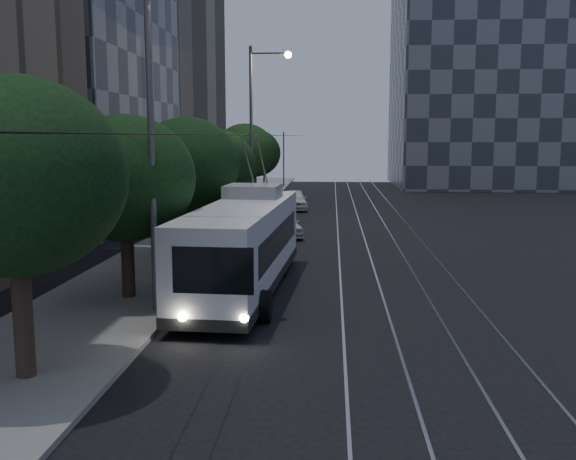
{
  "coord_description": "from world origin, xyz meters",
  "views": [
    {
      "loc": [
        -0.08,
        -19.03,
        5.56
      ],
      "look_at": [
        -1.61,
        3.15,
        2.3
      ],
      "focal_mm": 40.0,
      "sensor_mm": 36.0,
      "label": 1
    }
  ],
  "objects_px": {
    "pickup_silver": "(250,231)",
    "streetlamp_far": "(258,119)",
    "car_white_d": "(294,200)",
    "streetlamp_near": "(164,113)",
    "car_white_c": "(277,207)",
    "car_white_b": "(270,209)",
    "trolleybus": "(244,245)",
    "car_white_a": "(283,224)"
  },
  "relations": [
    {
      "from": "pickup_silver",
      "to": "streetlamp_near",
      "type": "height_order",
      "value": "streetlamp_near"
    },
    {
      "from": "pickup_silver",
      "to": "streetlamp_near",
      "type": "relative_size",
      "value": 0.49
    },
    {
      "from": "car_white_b",
      "to": "car_white_d",
      "type": "xyz_separation_m",
      "value": [
        1.34,
        5.5,
        0.08
      ]
    },
    {
      "from": "trolleybus",
      "to": "streetlamp_far",
      "type": "distance_m",
      "value": 18.69
    },
    {
      "from": "car_white_c",
      "to": "car_white_b",
      "type": "bearing_deg",
      "value": -136.78
    },
    {
      "from": "trolleybus",
      "to": "car_white_a",
      "type": "distance_m",
      "value": 12.8
    },
    {
      "from": "pickup_silver",
      "to": "car_white_a",
      "type": "xyz_separation_m",
      "value": [
        1.51,
        2.82,
        -0.03
      ]
    },
    {
      "from": "car_white_a",
      "to": "car_white_d",
      "type": "distance_m",
      "value": 13.18
    },
    {
      "from": "trolleybus",
      "to": "pickup_silver",
      "type": "xyz_separation_m",
      "value": [
        -1.07,
        9.93,
        -0.97
      ]
    },
    {
      "from": "car_white_b",
      "to": "car_white_d",
      "type": "relative_size",
      "value": 1.05
    },
    {
      "from": "car_white_d",
      "to": "streetlamp_near",
      "type": "distance_m",
      "value": 29.87
    },
    {
      "from": "trolleybus",
      "to": "streetlamp_near",
      "type": "xyz_separation_m",
      "value": [
        -1.91,
        -3.35,
        4.57
      ]
    },
    {
      "from": "streetlamp_near",
      "to": "trolleybus",
      "type": "bearing_deg",
      "value": 60.31
    },
    {
      "from": "pickup_silver",
      "to": "car_white_c",
      "type": "height_order",
      "value": "car_white_c"
    },
    {
      "from": "car_white_b",
      "to": "streetlamp_near",
      "type": "distance_m",
      "value": 24.44
    },
    {
      "from": "streetlamp_near",
      "to": "car_white_a",
      "type": "bearing_deg",
      "value": 81.68
    },
    {
      "from": "streetlamp_far",
      "to": "streetlamp_near",
      "type": "bearing_deg",
      "value": -91.0
    },
    {
      "from": "pickup_silver",
      "to": "streetlamp_far",
      "type": "distance_m",
      "value": 9.97
    },
    {
      "from": "car_white_c",
      "to": "streetlamp_far",
      "type": "relative_size",
      "value": 0.42
    },
    {
      "from": "pickup_silver",
      "to": "car_white_d",
      "type": "distance_m",
      "value": 16.06
    },
    {
      "from": "pickup_silver",
      "to": "streetlamp_far",
      "type": "height_order",
      "value": "streetlamp_far"
    },
    {
      "from": "car_white_a",
      "to": "streetlamp_near",
      "type": "xyz_separation_m",
      "value": [
        -2.35,
        -16.11,
        5.56
      ]
    },
    {
      "from": "car_white_a",
      "to": "car_white_d",
      "type": "bearing_deg",
      "value": 73.62
    },
    {
      "from": "pickup_silver",
      "to": "car_white_c",
      "type": "xyz_separation_m",
      "value": [
        0.47,
        11.0,
        0.05
      ]
    },
    {
      "from": "car_white_a",
      "to": "car_white_c",
      "type": "height_order",
      "value": "car_white_c"
    },
    {
      "from": "car_white_d",
      "to": "trolleybus",
      "type": "bearing_deg",
      "value": -96.99
    },
    {
      "from": "streetlamp_far",
      "to": "car_white_d",
      "type": "bearing_deg",
      "value": 77.17
    },
    {
      "from": "pickup_silver",
      "to": "car_white_a",
      "type": "bearing_deg",
      "value": 77.66
    },
    {
      "from": "trolleybus",
      "to": "car_white_a",
      "type": "relative_size",
      "value": 3.05
    },
    {
      "from": "trolleybus",
      "to": "pickup_silver",
      "type": "height_order",
      "value": "trolleybus"
    },
    {
      "from": "car_white_d",
      "to": "pickup_silver",
      "type": "bearing_deg",
      "value": -101.18
    },
    {
      "from": "car_white_c",
      "to": "car_white_d",
      "type": "relative_size",
      "value": 1.02
    },
    {
      "from": "pickup_silver",
      "to": "car_white_a",
      "type": "relative_size",
      "value": 1.28
    },
    {
      "from": "trolleybus",
      "to": "car_white_d",
      "type": "distance_m",
      "value": 25.95
    },
    {
      "from": "car_white_a",
      "to": "streetlamp_near",
      "type": "relative_size",
      "value": 0.39
    },
    {
      "from": "car_white_c",
      "to": "streetlamp_near",
      "type": "height_order",
      "value": "streetlamp_near"
    },
    {
      "from": "trolleybus",
      "to": "car_white_d",
      "type": "bearing_deg",
      "value": 92.46
    },
    {
      "from": "pickup_silver",
      "to": "streetlamp_far",
      "type": "relative_size",
      "value": 0.46
    },
    {
      "from": "car_white_a",
      "to": "car_white_b",
      "type": "height_order",
      "value": "car_white_b"
    },
    {
      "from": "trolleybus",
      "to": "car_white_d",
      "type": "height_order",
      "value": "trolleybus"
    },
    {
      "from": "trolleybus",
      "to": "car_white_c",
      "type": "distance_m",
      "value": 20.96
    },
    {
      "from": "trolleybus",
      "to": "car_white_d",
      "type": "relative_size",
      "value": 2.71
    }
  ]
}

